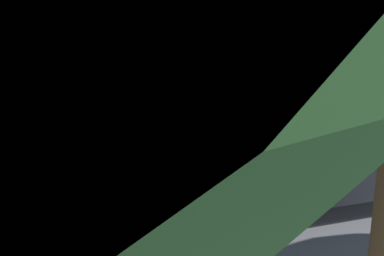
% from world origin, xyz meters
% --- Properties ---
extents(ground_plane, '(80.00, 80.00, 0.00)m').
position_xyz_m(ground_plane, '(0.00, 0.00, 0.00)').
color(ground_plane, '#4C4C51').
extents(tour_bus, '(10.35, 2.66, 3.25)m').
position_xyz_m(tour_bus, '(0.34, 4.12, 1.65)').
color(tour_bus, '#26262B').
rests_on(tour_bus, ground_plane).
extents(spectator_far_left, '(0.58, 0.34, 1.65)m').
position_xyz_m(spectator_far_left, '(-1.65, 1.89, 0.98)').
color(spectator_far_left, black).
rests_on(spectator_far_left, ground_plane).
extents(spectator_left, '(0.57, 0.33, 1.68)m').
position_xyz_m(spectator_left, '(-0.43, 1.56, 0.99)').
color(spectator_left, '#473823').
rests_on(spectator_left, ground_plane).
extents(spectator_centre, '(0.57, 0.32, 1.69)m').
position_xyz_m(spectator_centre, '(0.45, 1.57, 1.00)').
color(spectator_centre, black).
rests_on(spectator_centre, ground_plane).
extents(spectator_right, '(0.58, 0.37, 1.65)m').
position_xyz_m(spectator_right, '(1.53, 1.84, 0.98)').
color(spectator_right, black).
rests_on(spectator_right, ground_plane).
extents(spectator_far_right, '(0.58, 0.35, 1.73)m').
position_xyz_m(spectator_far_right, '(2.60, 1.65, 1.03)').
color(spectator_far_right, black).
rests_on(spectator_far_right, ground_plane).
extents(parked_motorcycle_silver, '(2.05, 0.58, 0.99)m').
position_xyz_m(parked_motorcycle_silver, '(-3.49, 2.33, 0.48)').
color(parked_motorcycle_silver, black).
rests_on(parked_motorcycle_silver, ground_plane).
extents(stunt_motorcycle, '(2.06, 0.58, 1.61)m').
position_xyz_m(stunt_motorcycle, '(4.33, -3.32, 0.98)').
color(stunt_motorcycle, black).
rests_on(stunt_motorcycle, ground_plane).
extents(traffic_cone, '(0.34, 0.34, 0.63)m').
position_xyz_m(traffic_cone, '(2.96, -2.48, 0.30)').
color(traffic_cone, orange).
rests_on(traffic_cone, ground_plane).
extents(bay_line_a, '(0.13, 3.69, 0.01)m').
position_xyz_m(bay_line_a, '(-5.75, -1.10, 0.00)').
color(bay_line_a, white).
rests_on(bay_line_a, ground_plane).
extents(bay_line_b, '(0.14, 4.84, 0.01)m').
position_xyz_m(bay_line_b, '(-3.33, -1.10, 0.00)').
color(bay_line_b, white).
rests_on(bay_line_b, ground_plane).
extents(bay_line_c, '(0.13, 3.69, 0.01)m').
position_xyz_m(bay_line_c, '(-0.91, -1.10, 0.00)').
color(bay_line_c, white).
rests_on(bay_line_c, ground_plane).
extents(bay_line_d, '(0.13, 3.82, 0.01)m').
position_xyz_m(bay_line_d, '(1.51, -1.10, 0.00)').
color(bay_line_d, white).
rests_on(bay_line_d, ground_plane).
extents(bay_line_e, '(0.13, 3.99, 0.01)m').
position_xyz_m(bay_line_e, '(3.93, -1.10, 0.00)').
color(bay_line_e, white).
rests_on(bay_line_e, ground_plane).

